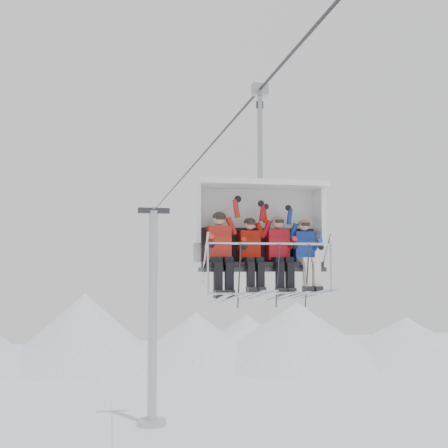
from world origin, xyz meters
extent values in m
cone|color=silver|center=(-5.00, 44.00, 3.50)|extent=(16.00, 16.00, 7.00)
cone|color=silver|center=(6.00, 43.00, 2.50)|extent=(14.00, 14.00, 5.00)
cone|color=silver|center=(16.00, 41.00, 3.00)|extent=(18.00, 18.00, 6.00)
cone|color=silver|center=(27.00, 39.00, 2.25)|extent=(16.00, 16.00, 4.50)
cone|color=silver|center=(12.00, 46.00, 2.25)|extent=(12.00, 12.00, 4.50)
cylinder|color=#AAACB1|center=(0.00, 22.00, 6.65)|extent=(0.56, 0.56, 13.30)
cylinder|color=#AAACB1|center=(0.00, 22.00, 0.15)|extent=(1.80, 1.80, 0.30)
cube|color=#303036|center=(0.00, 22.00, 13.30)|extent=(2.00, 0.35, 0.35)
cylinder|color=#303036|center=(0.00, 0.00, 13.30)|extent=(0.06, 50.00, 0.06)
cube|color=black|center=(0.00, -3.48, 9.95)|extent=(2.21, 0.55, 0.10)
cube|color=black|center=(0.00, -3.22, 10.32)|extent=(2.21, 0.10, 0.64)
cube|color=#303036|center=(0.00, -3.48, 9.86)|extent=(2.31, 0.60, 0.08)
cube|color=white|center=(0.00, -3.00, 10.72)|extent=(2.46, 0.10, 1.47)
cube|color=white|center=(0.00, -3.40, 11.46)|extent=(2.46, 0.90, 0.10)
cylinder|color=silver|center=(0.00, -4.03, 10.32)|extent=(2.25, 0.04, 0.04)
cylinder|color=silver|center=(0.00, -4.10, 9.45)|extent=(2.25, 0.04, 0.04)
cylinder|color=#97999F|center=(0.00, -3.38, 12.38)|extent=(0.10, 0.10, 1.84)
cube|color=#97999F|center=(0.00, -3.38, 13.30)|extent=(0.30, 0.18, 0.22)
cube|color=red|center=(-0.81, -3.44, 10.34)|extent=(0.42, 0.28, 0.62)
sphere|color=tan|center=(-0.81, -3.48, 10.78)|extent=(0.23, 0.23, 0.23)
cube|color=black|center=(-0.91, -3.88, 9.75)|extent=(0.14, 0.15, 0.50)
cube|color=black|center=(-0.71, -3.88, 9.75)|extent=(0.14, 0.15, 0.50)
cube|color=#B0B2BA|center=(-0.91, -3.98, 9.36)|extent=(0.10, 1.69, 0.26)
cube|color=#B0B2BA|center=(-0.71, -3.98, 9.36)|extent=(0.10, 1.69, 0.26)
cube|color=#A71609|center=(-0.23, -3.44, 10.30)|extent=(0.37, 0.25, 0.55)
sphere|color=tan|center=(-0.23, -3.48, 10.70)|extent=(0.21, 0.21, 0.21)
cube|color=black|center=(-0.32, -3.88, 9.78)|extent=(0.12, 0.15, 0.45)
cube|color=black|center=(-0.14, -3.88, 9.78)|extent=(0.12, 0.15, 0.45)
cube|color=#B0B2BA|center=(-0.32, -3.98, 9.41)|extent=(0.08, 1.69, 0.26)
cube|color=#B0B2BA|center=(-0.14, -3.98, 9.41)|extent=(0.08, 1.69, 0.26)
cube|color=#AE121F|center=(0.32, -3.44, 10.32)|extent=(0.40, 0.26, 0.58)
sphere|color=tan|center=(0.32, -3.48, 10.73)|extent=(0.22, 0.22, 0.22)
cube|color=black|center=(0.22, -3.88, 9.76)|extent=(0.13, 0.15, 0.47)
cube|color=black|center=(0.41, -3.88, 9.76)|extent=(0.13, 0.15, 0.47)
cube|color=#B0B2BA|center=(0.22, -3.98, 9.39)|extent=(0.09, 1.69, 0.26)
cube|color=#B0B2BA|center=(0.41, -3.98, 9.39)|extent=(0.09, 1.69, 0.26)
cube|color=navy|center=(0.83, -3.44, 10.30)|extent=(0.37, 0.25, 0.55)
sphere|color=tan|center=(0.83, -3.48, 10.69)|extent=(0.20, 0.20, 0.20)
cube|color=silver|center=(0.74, -3.88, 9.78)|extent=(0.12, 0.15, 0.44)
cube|color=silver|center=(0.92, -3.88, 9.78)|extent=(0.12, 0.15, 0.44)
cube|color=#B0B2BA|center=(0.74, -3.98, 9.42)|extent=(0.08, 1.69, 0.26)
cube|color=#B0B2BA|center=(0.92, -3.98, 9.42)|extent=(0.08, 1.69, 0.26)
camera|label=1|loc=(-2.81, -13.57, 9.98)|focal=45.00mm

